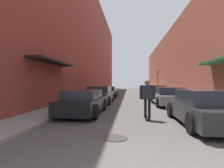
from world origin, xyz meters
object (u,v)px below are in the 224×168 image
Objects in this scene: parked_car_left_2 at (108,92)px; parked_car_right_3 at (150,90)px; parked_car_right_2 at (156,92)px; skateboarder at (147,95)px; parked_car_left_0 at (84,102)px; manhole_cover at (115,138)px; parked_car_right_1 at (168,96)px; parked_car_left_1 at (100,95)px; parked_car_right_0 at (202,108)px; traffic_light at (158,79)px.

parked_car_right_3 is (5.18, 4.56, 0.00)m from parked_car_left_2.
skateboarder reaches higher than parked_car_right_2.
skateboarder is (3.11, -1.04, 0.48)m from parked_car_left_0.
skateboarder reaches higher than parked_car_left_0.
parked_car_left_0 is 6.15× the size of manhole_cover.
parked_car_right_1 is at bearing -90.18° from parked_car_right_3.
parked_car_right_2 reaches higher than parked_car_left_1.
parked_car_left_2 is at bearing 104.97° from skateboarder.
parked_car_left_1 reaches higher than parked_car_right_1.
parked_car_left_0 is 16.10m from parked_car_right_3.
manhole_cover is at bearing -82.32° from parked_car_left_2.
manhole_cover is (-3.19, -1.95, -0.64)m from parked_car_right_0.
parked_car_left_1 is 1.03× the size of parked_car_right_3.
parked_car_left_1 is 5.58m from parked_car_left_2.
parked_car_right_0 is 5.91m from parked_car_right_1.
parked_car_left_1 is 8.62m from parked_car_right_0.
skateboarder reaches higher than parked_car_left_2.
parked_car_right_1 is at bearing -89.77° from parked_car_right_2.
parked_car_right_0 is 1.01× the size of parked_car_right_2.
parked_car_right_1 is 11.15m from parked_car_right_3.
parked_car_right_0 is 17.06m from parked_car_right_3.
parked_car_right_0 is at bearing -90.14° from parked_car_right_3.
parked_car_left_1 is at bearing 90.21° from parked_car_left_0.
parked_car_right_1 reaches higher than parked_car_left_0.
parked_car_left_1 is 0.94× the size of parked_car_left_2.
parked_car_left_0 is 10.69m from parked_car_left_2.
parked_car_right_3 is at bearing 71.32° from parked_car_left_0.
traffic_light reaches higher than parked_car_right_2.
skateboarder is (-2.01, -5.13, 0.45)m from parked_car_right_1.
parked_car_right_1 is 0.99× the size of parked_car_right_3.
parked_car_right_2 is at bearing 90.07° from parked_car_right_0.
parked_car_left_1 is at bearing -137.39° from parked_car_right_2.
parked_car_left_0 is 0.98× the size of parked_car_right_3.
parked_car_right_1 is 13.66m from traffic_light.
traffic_light is (1.43, 7.78, 1.52)m from parked_car_right_2.
skateboarder is (-2.04, -16.28, 0.48)m from parked_car_right_3.
parked_car_left_0 is 6.56m from parked_car_right_1.
traffic_light is (6.55, 6.90, 1.57)m from parked_car_left_2.
parked_car_left_0 is at bearing -141.35° from parked_car_right_1.
manhole_cover is (1.93, -3.76, -0.60)m from parked_car_left_0.
manhole_cover is (-3.23, -19.01, -0.60)m from parked_car_right_3.
parked_car_right_1 is (5.14, -6.59, 0.04)m from parked_car_left_2.
parked_car_right_3 is (5.17, 10.14, -0.05)m from parked_car_left_1.
parked_car_left_1 is 2.55× the size of skateboarder.
traffic_light is (6.55, 12.48, 1.52)m from parked_car_left_1.
parked_car_left_0 is at bearing -108.68° from parked_car_right_3.
parked_car_right_2 is 1.36× the size of traffic_light.
parked_car_left_1 is at bearing -117.03° from parked_car_right_3.
parked_car_right_2 is 8.05m from traffic_light.
parked_car_right_1 is 5.72m from parked_car_right_2.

